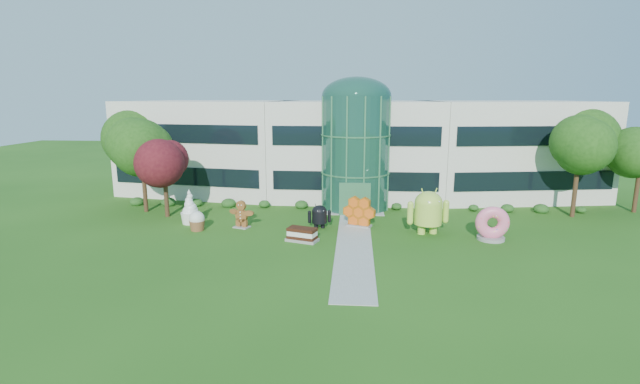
# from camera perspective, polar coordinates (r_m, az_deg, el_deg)

# --- Properties ---
(ground) EXTENTS (140.00, 140.00, 0.00)m
(ground) POSITION_cam_1_polar(r_m,az_deg,el_deg) (30.29, 4.21, -7.23)
(ground) COLOR #215114
(ground) RESTS_ON ground
(building) EXTENTS (46.00, 15.00, 9.30)m
(building) POSITION_cam_1_polar(r_m,az_deg,el_deg) (46.93, 4.40, 5.40)
(building) COLOR beige
(building) RESTS_ON ground
(atrium) EXTENTS (6.00, 6.00, 9.80)m
(atrium) POSITION_cam_1_polar(r_m,az_deg,el_deg) (40.94, 4.39, 4.81)
(atrium) COLOR #194738
(atrium) RESTS_ON ground
(walkway) EXTENTS (2.40, 20.00, 0.04)m
(walkway) POSITION_cam_1_polar(r_m,az_deg,el_deg) (32.18, 4.23, -6.04)
(walkway) COLOR #9E9E93
(walkway) RESTS_ON ground
(tree_red) EXTENTS (4.00, 4.00, 6.00)m
(tree_red) POSITION_cam_1_polar(r_m,az_deg,el_deg) (39.91, -18.52, 1.29)
(tree_red) COLOR #3F0C14
(tree_red) RESTS_ON ground
(trees_backdrop) EXTENTS (52.00, 8.00, 8.40)m
(trees_backdrop) POSITION_cam_1_polar(r_m,az_deg,el_deg) (42.02, 4.38, 4.03)
(trees_backdrop) COLOR #1D4611
(trees_backdrop) RESTS_ON ground
(android_green) EXTENTS (3.66, 2.85, 3.69)m
(android_green) POSITION_cam_1_polar(r_m,az_deg,el_deg) (34.27, 13.19, -2.04)
(android_green) COLOR #AFD745
(android_green) RESTS_ON ground
(android_black) EXTENTS (2.07, 1.63, 2.09)m
(android_black) POSITION_cam_1_polar(r_m,az_deg,el_deg) (34.95, -0.07, -2.81)
(android_black) COLOR black
(android_black) RESTS_ON ground
(donut) EXTENTS (2.40, 1.26, 2.44)m
(donut) POSITION_cam_1_polar(r_m,az_deg,el_deg) (34.25, 20.40, -3.57)
(donut) COLOR #F55D89
(donut) RESTS_ON ground
(gingerbread) EXTENTS (2.48, 1.62, 2.13)m
(gingerbread) POSITION_cam_1_polar(r_m,az_deg,el_deg) (35.55, -9.65, -2.69)
(gingerbread) COLOR brown
(gingerbread) RESTS_ON ground
(ice_cream_sandwich) EXTENTS (2.39, 1.71, 0.96)m
(ice_cream_sandwich) POSITION_cam_1_polar(r_m,az_deg,el_deg) (32.02, -2.21, -5.24)
(ice_cream_sandwich) COLOR black
(ice_cream_sandwich) RESTS_ON ground
(honeycomb) EXTENTS (2.86, 1.84, 2.12)m
(honeycomb) POSITION_cam_1_polar(r_m,az_deg,el_deg) (35.44, 4.85, -2.62)
(honeycomb) COLOR orange
(honeycomb) RESTS_ON ground
(froyo) EXTENTS (2.02, 2.02, 2.70)m
(froyo) POSITION_cam_1_polar(r_m,az_deg,el_deg) (37.53, -15.72, -1.76)
(froyo) COLOR white
(froyo) RESTS_ON ground
(cupcake) EXTENTS (1.32, 1.32, 1.47)m
(cupcake) POSITION_cam_1_polar(r_m,az_deg,el_deg) (35.64, -14.90, -3.44)
(cupcake) COLOR white
(cupcake) RESTS_ON ground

